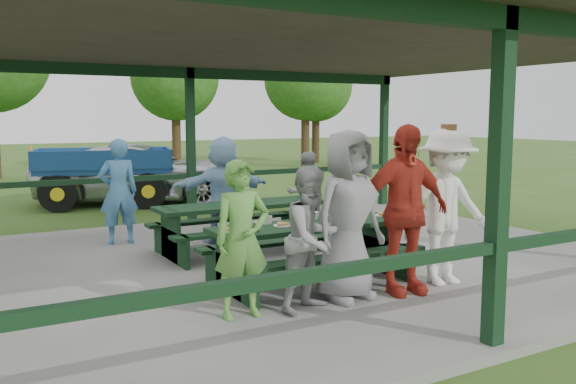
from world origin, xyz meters
TOP-DOWN VIEW (x-y plane):
  - ground at (0.00, 0.00)m, footprint 90.00×90.00m
  - concrete_slab at (0.00, 0.00)m, footprint 10.00×8.00m
  - pavilion_structure at (0.00, 0.00)m, footprint 10.60×8.60m
  - picnic_table_near at (-0.35, -1.20)m, footprint 2.55×1.39m
  - picnic_table_far at (-0.35, 0.80)m, footprint 2.60×1.39m
  - table_setting at (-0.37, -1.18)m, footprint 2.45×0.45m
  - contestant_green at (-1.66, -1.99)m, footprint 0.62×0.43m
  - contestant_grey_left at (-0.91, -2.14)m, footprint 0.90×0.80m
  - contestant_grey_mid at (-0.36, -2.01)m, footprint 1.03×0.76m
  - contestant_red at (0.35, -2.13)m, footprint 1.22×0.65m
  - contestant_white_fedora at (1.07, -2.09)m, footprint 1.31×0.84m
  - spectator_lblue at (-0.26, 1.66)m, footprint 1.68×0.71m
  - spectator_blue at (-1.81, 2.34)m, footprint 0.65×0.45m
  - spectator_grey at (1.27, 1.54)m, footprint 0.80×0.68m
  - pickup_truck at (0.18, 7.72)m, footprint 5.80×4.28m
  - farm_trailer at (-0.84, 7.48)m, footprint 4.32×2.51m
  - tree_mid at (4.11, 16.23)m, footprint 3.53×3.53m
  - tree_right at (9.41, 14.87)m, footprint 3.53×3.53m
  - tree_far_right at (11.15, 16.78)m, footprint 3.41×3.41m

SIDE VIEW (x-z plane):
  - ground at x=0.00m, z-range 0.00..0.00m
  - concrete_slab at x=0.00m, z-range 0.00..0.10m
  - picnic_table_near at x=-0.35m, z-range 0.20..0.95m
  - picnic_table_far at x=-0.35m, z-range 0.20..0.95m
  - pickup_truck at x=0.18m, z-range 0.00..1.46m
  - farm_trailer at x=-0.84m, z-range -0.01..1.49m
  - spectator_grey at x=1.27m, z-range 0.10..1.55m
  - contestant_grey_left at x=-0.91m, z-range 0.10..1.65m
  - table_setting at x=-0.37m, z-range 0.83..0.93m
  - contestant_green at x=-1.66m, z-range 0.10..1.73m
  - spectator_blue at x=-1.81m, z-range 0.10..1.82m
  - spectator_lblue at x=-0.26m, z-range 0.10..1.86m
  - contestant_grey_mid at x=-0.36m, z-range 0.10..2.02m
  - contestant_white_fedora at x=1.07m, z-range 0.08..2.05m
  - contestant_red at x=0.35m, z-range 0.10..2.08m
  - pavilion_structure at x=0.00m, z-range 1.55..4.79m
  - tree_far_right at x=11.15m, z-range 0.94..6.27m
  - tree_right at x=9.41m, z-range 0.97..6.49m
  - tree_mid at x=4.11m, z-range 0.97..6.49m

